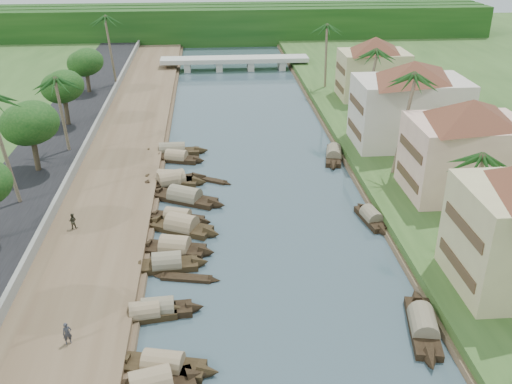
{
  "coord_description": "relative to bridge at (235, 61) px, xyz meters",
  "views": [
    {
      "loc": [
        -4.89,
        -36.45,
        26.5
      ],
      "look_at": [
        -0.72,
        13.96,
        2.0
      ],
      "focal_mm": 40.0,
      "sensor_mm": 36.0,
      "label": 1
    }
  ],
  "objects": [
    {
      "name": "sampan_12",
      "position": [
        -9.8,
        -42.36,
        -1.31
      ],
      "size": [
        9.24,
        2.05,
        2.19
      ],
      "rotation": [
        0.0,
        0.0,
        0.03
      ],
      "color": "black",
      "rests_on": "ground"
    },
    {
      "name": "sampan_11",
      "position": [
        -9.45,
        -51.34,
        -1.3
      ],
      "size": [
        8.51,
        4.42,
        2.38
      ],
      "rotation": [
        0.0,
        0.0,
        0.33
      ],
      "color": "black",
      "rests_on": "ground"
    },
    {
      "name": "palm_2",
      "position": [
        15.0,
        -52.76,
        10.04
      ],
      "size": [
        3.2,
        3.2,
        12.36
      ],
      "color": "#76684F",
      "rests_on": "ground"
    },
    {
      "name": "tree_6",
      "position": [
        24.0,
        -40.85,
        4.47
      ],
      "size": [
        4.76,
        4.76,
        7.04
      ],
      "color": "#493C2A",
      "rests_on": "ground"
    },
    {
      "name": "palm_8",
      "position": [
        -20.5,
        -13.95,
        10.28
      ],
      "size": [
        3.2,
        3.2,
        12.42
      ],
      "color": "#76684F",
      "rests_on": "ground"
    },
    {
      "name": "left_bank",
      "position": [
        -16.0,
        -52.0,
        -1.32
      ],
      "size": [
        10.0,
        180.0,
        0.8
      ],
      "primitive_type": "cube",
      "color": "brown",
      "rests_on": "ground"
    },
    {
      "name": "sampan_15",
      "position": [
        10.15,
        -61.31,
        -1.32
      ],
      "size": [
        2.51,
        6.92,
        1.87
      ],
      "rotation": [
        0.0,
        0.0,
        1.74
      ],
      "color": "black",
      "rests_on": "ground"
    },
    {
      "name": "building_distant",
      "position": [
        19.99,
        -24.0,
        4.16
      ],
      "size": [
        12.62,
        12.62,
        9.2
      ],
      "color": "#C1B981",
      "rests_on": "right_bank"
    },
    {
      "name": "sampan_7",
      "position": [
        -8.43,
        -59.77,
        -1.32
      ],
      "size": [
        7.1,
        3.59,
        1.91
      ],
      "rotation": [
        0.0,
        0.0,
        -0.33
      ],
      "color": "black",
      "rests_on": "ground"
    },
    {
      "name": "palm_3",
      "position": [
        16.0,
        -35.79,
        8.93
      ],
      "size": [
        3.2,
        3.2,
        11.21
      ],
      "color": "#76684F",
      "rests_on": "ground"
    },
    {
      "name": "sampan_9",
      "position": [
        -7.87,
        -55.48,
        -1.3
      ],
      "size": [
        9.21,
        5.88,
        2.36
      ],
      "rotation": [
        0.0,
        0.0,
        -0.47
      ],
      "color": "black",
      "rests_on": "ground"
    },
    {
      "name": "sampan_3",
      "position": [
        -9.29,
        -74.0,
        -1.32
      ],
      "size": [
        7.06,
        1.91,
        1.93
      ],
      "rotation": [
        0.0,
        0.0,
        0.06
      ],
      "color": "black",
      "rests_on": "ground"
    },
    {
      "name": "sampan_16",
      "position": [
        9.83,
        -45.22,
        -1.31
      ],
      "size": [
        3.48,
        8.88,
        2.14
      ],
      "rotation": [
        0.0,
        0.0,
        1.35
      ],
      "color": "black",
      "rests_on": "ground"
    },
    {
      "name": "road",
      "position": [
        -24.5,
        -52.0,
        -1.02
      ],
      "size": [
        8.0,
        180.0,
        1.4
      ],
      "primitive_type": "cube",
      "color": "black",
      "rests_on": "ground"
    },
    {
      "name": "sampan_14",
      "position": [
        9.53,
        -77.41,
        -1.31
      ],
      "size": [
        3.32,
        9.12,
        2.18
      ],
      "rotation": [
        0.0,
        0.0,
        1.38
      ],
      "color": "black",
      "rests_on": "ground"
    },
    {
      "name": "tree_3",
      "position": [
        -24.0,
        -49.26,
        5.0
      ],
      "size": [
        5.48,
        5.48,
        7.65
      ],
      "color": "#493C2A",
      "rests_on": "ground"
    },
    {
      "name": "sampan_13",
      "position": [
        -9.19,
        -44.64,
        -1.31
      ],
      "size": [
        7.38,
        3.52,
        2.02
      ],
      "rotation": [
        0.0,
        0.0,
        -0.29
      ],
      "color": "black",
      "rests_on": "ground"
    },
    {
      "name": "canoe_1",
      "position": [
        -7.33,
        -69.65,
        -1.62
      ],
      "size": [
        5.72,
        2.04,
        0.91
      ],
      "rotation": [
        0.0,
        0.0,
        -0.21
      ],
      "color": "black",
      "rests_on": "ground"
    },
    {
      "name": "palm_7",
      "position": [
        14.0,
        -17.58,
        9.13
      ],
      "size": [
        3.2,
        3.2,
        11.44
      ],
      "color": "#76684F",
      "rests_on": "ground"
    },
    {
      "name": "person_far",
      "position": [
        -17.78,
        -61.77,
        -0.17
      ],
      "size": [
        0.76,
        0.6,
        1.51
      ],
      "primitive_type": "imported",
      "rotation": [
        0.0,
        0.0,
        3.1
      ],
      "color": "#393728",
      "rests_on": "left_bank"
    },
    {
      "name": "person_near",
      "position": [
        -14.9,
        -77.65,
        -0.11
      ],
      "size": [
        0.69,
        0.58,
        1.62
      ],
      "primitive_type": "imported",
      "rotation": [
        0.0,
        0.0,
        0.38
      ],
      "color": "#2B2D34",
      "rests_on": "left_bank"
    },
    {
      "name": "right_bank",
      "position": [
        19.0,
        -52.0,
        -1.12
      ],
      "size": [
        16.0,
        180.0,
        1.2
      ],
      "primitive_type": "cube",
      "color": "#2C4A1D",
      "rests_on": "ground"
    },
    {
      "name": "sampan_5",
      "position": [
        -8.43,
        -65.44,
        -1.3
      ],
      "size": [
        7.55,
        3.51,
        2.33
      ],
      "rotation": [
        0.0,
        0.0,
        -0.24
      ],
      "color": "black",
      "rests_on": "ground"
    },
    {
      "name": "sampan_2",
      "position": [
        -8.53,
        -79.88,
        -1.31
      ],
      "size": [
        7.76,
        3.23,
        2.04
      ],
      "rotation": [
        0.0,
        0.0,
        -0.23
      ],
      "color": "black",
      "rests_on": "ground"
    },
    {
      "name": "palm_1",
      "position": [
        16.0,
        -67.9,
        7.36
      ],
      "size": [
        3.2,
        3.2,
        9.6
      ],
      "color": "#76684F",
      "rests_on": "ground"
    },
    {
      "name": "bridge",
      "position": [
        0.0,
        0.0,
        0.0
      ],
      "size": [
        28.0,
        4.0,
        2.4
      ],
      "color": "#ACAEA2",
      "rests_on": "ground"
    },
    {
      "name": "ground",
      "position": [
        -0.0,
        -72.0,
        -1.72
      ],
      "size": [
        220.0,
        220.0,
        0.0
      ],
      "primitive_type": "plane",
      "color": "#364952",
      "rests_on": "ground"
    },
    {
      "name": "retaining_wall",
      "position": [
        -20.2,
        -52.0,
        -0.37
      ],
      "size": [
        0.4,
        180.0,
        1.1
      ],
      "primitive_type": "cube",
      "color": "gray",
      "rests_on": "left_bank"
    },
    {
      "name": "tree_4",
      "position": [
        -24.0,
        -33.85,
        4.72
      ],
      "size": [
        4.9,
        4.9,
        7.14
      ],
      "color": "#493C2A",
      "rests_on": "ground"
    },
    {
      "name": "sampan_6",
      "position": [
        -8.97,
        -67.92,
        -1.31
      ],
      "size": [
        7.23,
        2.17,
        2.15
      ],
      "rotation": [
        0.0,
        0.0,
        0.07
      ],
      "color": "black",
      "rests_on": "ground"
    },
    {
      "name": "canoe_2",
      "position": [
        -5.25,
        -50.7,
        -1.62
      ],
      "size": [
        5.12,
        3.39,
        0.79
      ],
      "rotation": [
        0.0,
        0.0,
        -0.52
      ],
      "color": "black",
      "rests_on": "ground"
    },
    {
      "name": "sampan_10",
      "position": [
        -9.56,
        -50.96,
        -1.3
      ],
      "size": [
        8.52,
        3.35,
        2.29
      ],
      "rotation": [
        0.0,
        0.0,
        -0.2
      ],
      "color": "black",
      "rests_on": "ground"
    },
    {
      "name": "building_far",
      "position": [
        18.99,
        -44.0,
        4.66
      ],
      "size": [
        15.59,
        15.59,
        10.2
      ],
      "color": "beige",
      "rests_on": "right_bank"
    },
    {
      "name": "treeline",
      "position": [
        -0.0,
        28.0,
        2.28
      ],
      "size": [
        120.0,
        14.0,
        8.0
      ],
      "color": "#0E350E",
      "rests_on": "ground"
    },
    {
      "name": "sampan_4",
      "position": [
        -10.21,
        -74.37,
        -1.32
      ],
      "size": [
        6.57,
        2.3,
        1.88
      ],
      "rotation": [
        0.0,
        0.0,
        0.14
      ],
      "color": "black",
      "rests_on": "ground"
    },
    {
      "name": "sampan_8",
      "position": [
        -7.97,
        -61.6,
        -1.3
      ],
      "size": [
        8.01,
        5.19,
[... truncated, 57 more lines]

